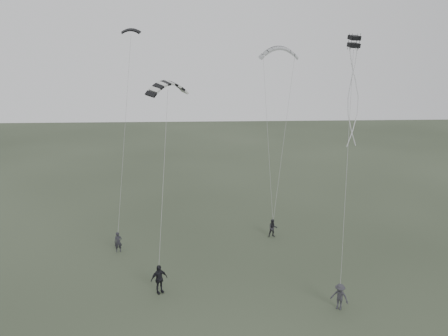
{
  "coord_description": "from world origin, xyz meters",
  "views": [
    {
      "loc": [
        -0.87,
        -25.59,
        15.6
      ],
      "look_at": [
        0.66,
        5.78,
        6.96
      ],
      "focal_mm": 35.0,
      "sensor_mm": 36.0,
      "label": 1
    }
  ],
  "objects_px": {
    "flyer_right": "(273,228)",
    "kite_striped": "(168,83)",
    "flyer_left": "(118,242)",
    "kite_pale_large": "(279,48)",
    "flyer_center": "(159,279)",
    "kite_box": "(354,41)",
    "kite_dark_small": "(131,30)",
    "flyer_far": "(340,297)"
  },
  "relations": [
    {
      "from": "flyer_left",
      "to": "kite_dark_small",
      "type": "xyz_separation_m",
      "value": [
        1.1,
        5.11,
        16.22
      ]
    },
    {
      "from": "flyer_center",
      "to": "flyer_far",
      "type": "distance_m",
      "value": 11.54
    },
    {
      "from": "flyer_center",
      "to": "flyer_far",
      "type": "relative_size",
      "value": 1.16
    },
    {
      "from": "kite_pale_large",
      "to": "kite_striped",
      "type": "relative_size",
      "value": 1.04
    },
    {
      "from": "flyer_center",
      "to": "kite_box",
      "type": "relative_size",
      "value": 2.85
    },
    {
      "from": "kite_dark_small",
      "to": "flyer_left",
      "type": "bearing_deg",
      "value": -98.85
    },
    {
      "from": "flyer_center",
      "to": "kite_pale_large",
      "type": "bearing_deg",
      "value": 24.19
    },
    {
      "from": "flyer_left",
      "to": "flyer_far",
      "type": "relative_size",
      "value": 0.95
    },
    {
      "from": "flyer_left",
      "to": "flyer_far",
      "type": "bearing_deg",
      "value": -39.4
    },
    {
      "from": "flyer_far",
      "to": "kite_box",
      "type": "bearing_deg",
      "value": 111.05
    },
    {
      "from": "kite_dark_small",
      "to": "kite_pale_large",
      "type": "relative_size",
      "value": 0.44
    },
    {
      "from": "kite_dark_small",
      "to": "kite_box",
      "type": "distance_m",
      "value": 17.98
    },
    {
      "from": "flyer_far",
      "to": "kite_dark_small",
      "type": "height_order",
      "value": "kite_dark_small"
    },
    {
      "from": "flyer_center",
      "to": "kite_pale_large",
      "type": "distance_m",
      "value": 22.45
    },
    {
      "from": "flyer_far",
      "to": "kite_pale_large",
      "type": "height_order",
      "value": "kite_pale_large"
    },
    {
      "from": "kite_dark_small",
      "to": "flyer_far",
      "type": "bearing_deg",
      "value": -41.31
    },
    {
      "from": "flyer_right",
      "to": "kite_striped",
      "type": "bearing_deg",
      "value": -164.03
    },
    {
      "from": "flyer_right",
      "to": "kite_dark_small",
      "type": "distance_m",
      "value": 20.15
    },
    {
      "from": "flyer_left",
      "to": "kite_pale_large",
      "type": "distance_m",
      "value": 21.54
    },
    {
      "from": "flyer_far",
      "to": "kite_pale_large",
      "type": "relative_size",
      "value": 0.49
    },
    {
      "from": "flyer_center",
      "to": "flyer_far",
      "type": "xyz_separation_m",
      "value": [
        11.27,
        -2.44,
        -0.14
      ]
    },
    {
      "from": "kite_striped",
      "to": "kite_box",
      "type": "xyz_separation_m",
      "value": [
        11.74,
        -3.97,
        2.74
      ]
    },
    {
      "from": "flyer_left",
      "to": "flyer_right",
      "type": "xyz_separation_m",
      "value": [
        12.66,
        2.21,
        -0.03
      ]
    },
    {
      "from": "flyer_center",
      "to": "kite_dark_small",
      "type": "distance_m",
      "value": 19.83
    },
    {
      "from": "flyer_right",
      "to": "flyer_center",
      "type": "bearing_deg",
      "value": -140.09
    },
    {
      "from": "flyer_far",
      "to": "kite_box",
      "type": "relative_size",
      "value": 2.46
    },
    {
      "from": "flyer_left",
      "to": "kite_box",
      "type": "distance_m",
      "value": 22.63
    },
    {
      "from": "flyer_center",
      "to": "flyer_far",
      "type": "bearing_deg",
      "value": -42.75
    },
    {
      "from": "flyer_left",
      "to": "flyer_center",
      "type": "xyz_separation_m",
      "value": [
        3.8,
        -6.22,
        0.18
      ]
    },
    {
      "from": "flyer_left",
      "to": "kite_pale_large",
      "type": "height_order",
      "value": "kite_pale_large"
    },
    {
      "from": "flyer_left",
      "to": "kite_striped",
      "type": "xyz_separation_m",
      "value": [
        4.37,
        -0.75,
        12.44
      ]
    },
    {
      "from": "kite_pale_large",
      "to": "flyer_center",
      "type": "bearing_deg",
      "value": -122.99
    },
    {
      "from": "flyer_far",
      "to": "flyer_left",
      "type": "bearing_deg",
      "value": -174.16
    },
    {
      "from": "flyer_right",
      "to": "flyer_center",
      "type": "relative_size",
      "value": 0.79
    },
    {
      "from": "flyer_far",
      "to": "kite_dark_small",
      "type": "distance_m",
      "value": 25.44
    },
    {
      "from": "flyer_left",
      "to": "kite_box",
      "type": "xyz_separation_m",
      "value": [
        16.11,
        -4.72,
        15.18
      ]
    },
    {
      "from": "flyer_left",
      "to": "flyer_center",
      "type": "bearing_deg",
      "value": -68.09
    },
    {
      "from": "flyer_right",
      "to": "kite_pale_large",
      "type": "distance_m",
      "value": 15.83
    },
    {
      "from": "flyer_left",
      "to": "kite_dark_small",
      "type": "height_order",
      "value": "kite_dark_small"
    },
    {
      "from": "flyer_center",
      "to": "flyer_far",
      "type": "height_order",
      "value": "flyer_center"
    },
    {
      "from": "flyer_far",
      "to": "kite_striped",
      "type": "xyz_separation_m",
      "value": [
        -10.71,
        7.91,
        12.4
      ]
    },
    {
      "from": "kite_pale_large",
      "to": "kite_striped",
      "type": "xyz_separation_m",
      "value": [
        -9.27,
        -8.45,
        -2.34
      ]
    }
  ]
}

